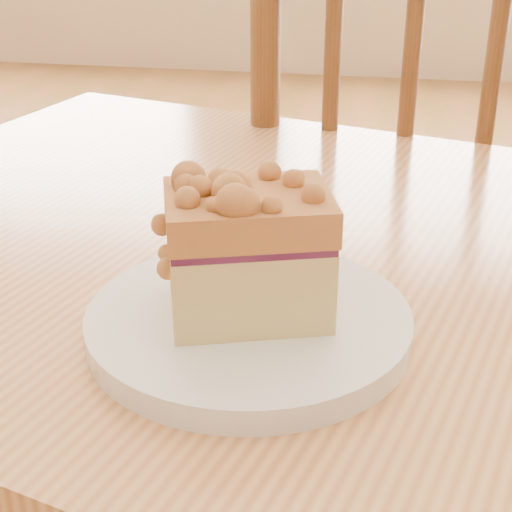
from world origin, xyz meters
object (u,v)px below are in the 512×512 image
Objects in this scene: plate at (249,324)px; cake_slice at (247,246)px; cafe_table_main at (337,354)px; cafe_chair_main at (401,247)px.

cake_slice is (-0.00, -0.00, 0.06)m from plate.
cafe_chair_main is (0.06, 0.52, -0.12)m from cafe_table_main.
plate is 1.76× the size of cake_slice.
cake_slice is at bearing 84.22° from cafe_chair_main.
cake_slice reaches higher than cafe_table_main.
cafe_chair_main reaches higher than cafe_table_main.
plate is (-0.06, -0.16, 0.12)m from cafe_table_main.
plate reaches higher than cafe_table_main.
plate is 0.06m from cake_slice.
cafe_chair_main is at bearing 62.17° from cake_slice.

